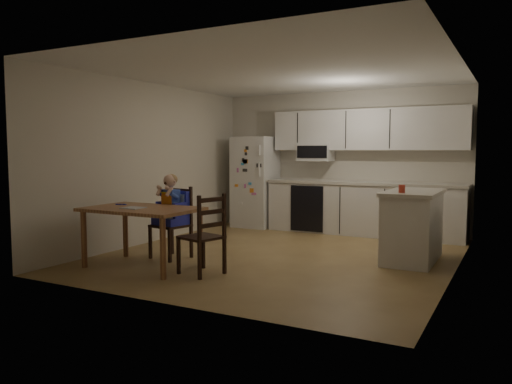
{
  "coord_description": "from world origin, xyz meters",
  "views": [
    {
      "loc": [
        2.89,
        -6.18,
        1.45
      ],
      "look_at": [
        0.05,
        -0.83,
        0.94
      ],
      "focal_mm": 35.0,
      "sensor_mm": 36.0,
      "label": 1
    }
  ],
  "objects_px": {
    "kitchen_island": "(413,226)",
    "red_cup": "(402,189)",
    "refrigerator": "(255,182)",
    "chair_side": "(207,230)",
    "dining_table": "(142,216)",
    "chair_booster": "(173,207)"
  },
  "relations": [
    {
      "from": "kitchen_island",
      "to": "red_cup",
      "type": "relative_size",
      "value": 12.67
    },
    {
      "from": "refrigerator",
      "to": "chair_side",
      "type": "relative_size",
      "value": 1.79
    },
    {
      "from": "dining_table",
      "to": "chair_side",
      "type": "distance_m",
      "value": 0.95
    },
    {
      "from": "kitchen_island",
      "to": "chair_booster",
      "type": "distance_m",
      "value": 3.19
    },
    {
      "from": "kitchen_island",
      "to": "dining_table",
      "type": "xyz_separation_m",
      "value": [
        -2.9,
        -1.94,
        0.18
      ]
    },
    {
      "from": "kitchen_island",
      "to": "dining_table",
      "type": "bearing_deg",
      "value": -146.27
    },
    {
      "from": "kitchen_island",
      "to": "red_cup",
      "type": "distance_m",
      "value": 0.64
    },
    {
      "from": "kitchen_island",
      "to": "chair_booster",
      "type": "relative_size",
      "value": 1.1
    },
    {
      "from": "red_cup",
      "to": "dining_table",
      "type": "distance_m",
      "value": 3.25
    },
    {
      "from": "red_cup",
      "to": "dining_table",
      "type": "height_order",
      "value": "red_cup"
    },
    {
      "from": "chair_booster",
      "to": "chair_side",
      "type": "bearing_deg",
      "value": -21.88
    },
    {
      "from": "kitchen_island",
      "to": "red_cup",
      "type": "height_order",
      "value": "red_cup"
    },
    {
      "from": "refrigerator",
      "to": "dining_table",
      "type": "height_order",
      "value": "refrigerator"
    },
    {
      "from": "chair_side",
      "to": "kitchen_island",
      "type": "bearing_deg",
      "value": 149.69
    },
    {
      "from": "kitchen_island",
      "to": "red_cup",
      "type": "xyz_separation_m",
      "value": [
        -0.07,
        -0.38,
        0.51
      ]
    },
    {
      "from": "refrigerator",
      "to": "red_cup",
      "type": "bearing_deg",
      "value": -32.72
    },
    {
      "from": "red_cup",
      "to": "dining_table",
      "type": "relative_size",
      "value": 0.07
    },
    {
      "from": "red_cup",
      "to": "chair_side",
      "type": "bearing_deg",
      "value": -140.8
    },
    {
      "from": "refrigerator",
      "to": "kitchen_island",
      "type": "height_order",
      "value": "refrigerator"
    },
    {
      "from": "chair_booster",
      "to": "red_cup",
      "type": "bearing_deg",
      "value": 29.07
    },
    {
      "from": "kitchen_island",
      "to": "refrigerator",
      "type": "bearing_deg",
      "value": 152.93
    },
    {
      "from": "refrigerator",
      "to": "kitchen_island",
      "type": "bearing_deg",
      "value": -27.07
    }
  ]
}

